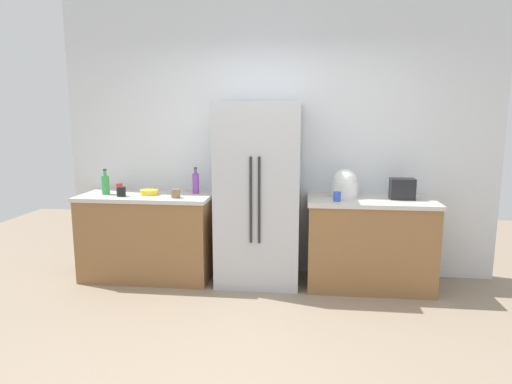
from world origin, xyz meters
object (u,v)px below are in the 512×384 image
refrigerator (259,195)px  toaster (402,189)px  cup_c (119,187)px  rice_cooker (345,185)px  cup_d (176,193)px  cup_b (337,197)px  bowl_a (149,192)px  cup_a (121,192)px  bottle_a (106,184)px  bottle_b (196,183)px

refrigerator → toaster: size_ratio=7.86×
refrigerator → cup_c: 1.55m
refrigerator → cup_c: refrigerator is taller
rice_cooker → cup_d: bearing=-171.6°
rice_cooker → refrigerator: bearing=-174.3°
cup_b → rice_cooker: bearing=69.8°
cup_d → bowl_a: 0.36m
cup_a → cup_d: bearing=-2.1°
bottle_a → cup_c: 0.21m
toaster → cup_a: 2.83m
bottle_a → bottle_b: bottle_b is taller
cup_d → toaster: bearing=4.7°
rice_cooker → cup_c: bearing=178.7°
toaster → refrigerator: bearing=-179.0°
refrigerator → bottle_b: refrigerator is taller
cup_c → bowl_a: 0.43m
bottle_a → cup_a: bottle_a is taller
cup_b → cup_c: (-2.32, 0.30, -0.00)m
refrigerator → bottle_b: 0.70m
bowl_a → bottle_a: bearing=-176.8°
rice_cooker → toaster: bearing=-6.5°
rice_cooker → bowl_a: rice_cooker is taller
cup_a → cup_c: 0.32m
bottle_b → bowl_a: bearing=-164.6°
cup_a → cup_c: (-0.14, 0.28, -0.00)m
bottle_a → refrigerator: bearing=1.6°
rice_cooker → cup_c: rice_cooker is taller
toaster → rice_cooker: bearing=173.5°
cup_a → cup_c: cup_a is taller
cup_b → cup_c: cup_b is taller
refrigerator → bottle_a: refrigerator is taller
bottle_a → cup_b: size_ratio=2.91×
bowl_a → cup_a: bearing=-155.0°
rice_cooker → cup_c: 2.41m
toaster → bottle_a: bottle_a is taller
toaster → bowl_a: 2.57m
refrigerator → bowl_a: bearing=-179.0°
refrigerator → rice_cooker: (0.87, 0.09, 0.10)m
rice_cooker → cup_d: size_ratio=3.14×
refrigerator → toaster: refrigerator is taller
cup_b → cup_d: cup_b is taller
toaster → bottle_a: size_ratio=0.88×
toaster → bottle_b: bearing=177.7°
cup_a → cup_d: (0.58, -0.02, -0.00)m
bottle_b → bowl_a: size_ratio=1.50×
toaster → rice_cooker: size_ratio=0.82×
toaster → bottle_a: (-3.03, -0.07, 0.00)m
bowl_a → rice_cooker: bearing=3.0°
refrigerator → cup_d: 0.84m
refrigerator → bottle_a: (-1.61, -0.05, 0.08)m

